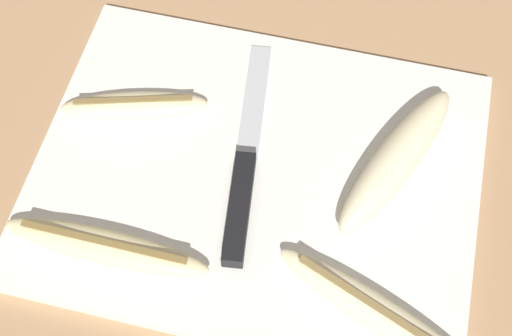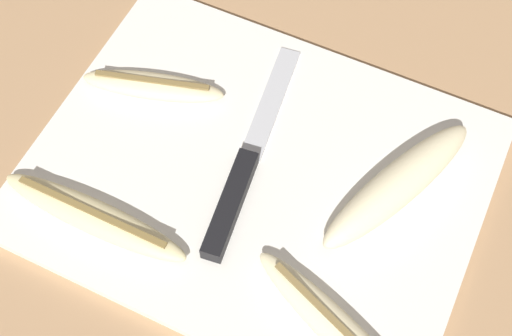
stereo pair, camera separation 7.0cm
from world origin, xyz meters
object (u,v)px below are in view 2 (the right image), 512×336
banana_soft_right (94,217)px  knife (239,184)px  banana_bright_far (398,185)px  banana_pale_long (343,335)px  banana_cream_curved (153,86)px

banana_soft_right → knife: bearing=40.3°
banana_bright_far → banana_pale_long: size_ratio=0.95×
knife → banana_cream_curved: banana_cream_curved is taller
knife → banana_cream_curved: (-0.13, 0.06, 0.00)m
banana_pale_long → banana_bright_far: bearing=92.9°
banana_bright_far → banana_cream_curved: size_ratio=1.27×
banana_soft_right → banana_cream_curved: bearing=98.7°
banana_cream_curved → banana_pale_long: banana_pale_long is taller
banana_pale_long → banana_cream_curved: bearing=150.2°
banana_bright_far → banana_soft_right: bearing=-148.6°
banana_bright_far → banana_soft_right: (-0.25, -0.15, -0.01)m
banana_pale_long → banana_soft_right: same height
knife → banana_soft_right: bearing=-146.9°
banana_pale_long → banana_soft_right: (-0.26, 0.00, -0.00)m
knife → banana_soft_right: (-0.11, -0.09, 0.00)m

